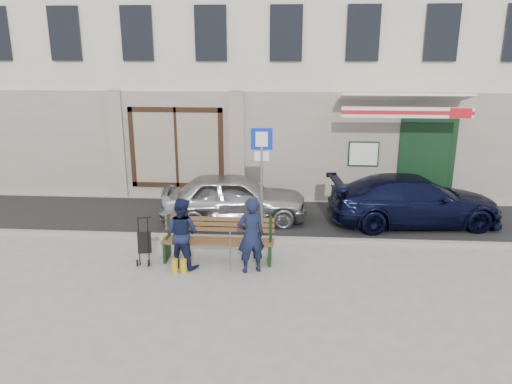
# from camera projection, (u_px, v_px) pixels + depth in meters

# --- Properties ---
(ground) EXTENTS (80.00, 80.00, 0.00)m
(ground) POSITION_uv_depth(u_px,v_px,m) (279.00, 270.00, 10.38)
(ground) COLOR #9E9991
(ground) RESTS_ON ground
(asphalt_lane) EXTENTS (60.00, 3.20, 0.01)m
(asphalt_lane) POSITION_uv_depth(u_px,v_px,m) (282.00, 219.00, 13.34)
(asphalt_lane) COLOR #282828
(asphalt_lane) RESTS_ON ground
(curb) EXTENTS (60.00, 0.18, 0.12)m
(curb) POSITION_uv_depth(u_px,v_px,m) (281.00, 240.00, 11.79)
(curb) COLOR #9E9384
(curb) RESTS_ON ground
(building) EXTENTS (20.00, 8.27, 10.00)m
(building) POSITION_uv_depth(u_px,v_px,m) (288.00, 30.00, 17.05)
(building) COLOR beige
(building) RESTS_ON ground
(car_silver) EXTENTS (3.96, 1.99, 1.30)m
(car_silver) POSITION_uv_depth(u_px,v_px,m) (234.00, 198.00, 13.05)
(car_silver) COLOR #A5A5AA
(car_silver) RESTS_ON ground
(car_navy) EXTENTS (4.57, 2.28, 1.28)m
(car_navy) POSITION_uv_depth(u_px,v_px,m) (414.00, 200.00, 12.86)
(car_navy) COLOR black
(car_navy) RESTS_ON ground
(parking_sign) EXTENTS (0.50, 0.08, 2.68)m
(parking_sign) POSITION_uv_depth(u_px,v_px,m) (262.00, 166.00, 11.52)
(parking_sign) COLOR gray
(parking_sign) RESTS_ON ground
(bench) EXTENTS (2.40, 1.17, 0.98)m
(bench) POSITION_uv_depth(u_px,v_px,m) (216.00, 241.00, 10.69)
(bench) COLOR brown
(bench) RESTS_ON ground
(man) EXTENTS (0.68, 0.57, 1.59)m
(man) POSITION_uv_depth(u_px,v_px,m) (251.00, 235.00, 10.07)
(man) COLOR #121933
(man) RESTS_ON ground
(woman) EXTENTS (0.88, 0.79, 1.50)m
(woman) POSITION_uv_depth(u_px,v_px,m) (182.00, 233.00, 10.32)
(woman) COLOR #141A37
(woman) RESTS_ON ground
(stroller) EXTENTS (0.34, 0.44, 0.98)m
(stroller) POSITION_uv_depth(u_px,v_px,m) (144.00, 243.00, 10.60)
(stroller) COLOR black
(stroller) RESTS_ON ground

